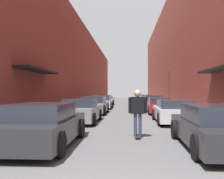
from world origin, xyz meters
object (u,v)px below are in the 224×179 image
object	(u,v)px
parked_car_left_2	(94,105)
parked_car_right_1	(174,111)
parked_car_left_0	(43,125)
parked_car_right_5	(147,99)
parked_car_left_3	(102,102)
parked_car_right_0	(214,127)
parked_car_left_1	(81,111)
skateboarder	(138,108)
parked_car_right_2	(159,106)
parked_car_right_3	(153,102)
traffic_light	(169,85)
parked_car_right_4	(150,101)
parked_car_left_4	(105,100)

from	to	relation	value
parked_car_left_2	parked_car_right_1	distance (m)	7.30
parked_car_left_0	parked_car_right_5	bearing A→B (deg)	78.84
parked_car_left_3	parked_car_right_5	bearing A→B (deg)	60.75
parked_car_left_0	parked_car_right_0	bearing A→B (deg)	-0.46
parked_car_left_1	parked_car_right_1	bearing A→B (deg)	0.94
parked_car_left_3	skateboarder	size ratio (longest dim) A/B	2.56
parked_car_left_3	parked_car_right_1	distance (m)	12.28
parked_car_left_1	parked_car_right_2	world-z (taller)	parked_car_left_1
parked_car_right_3	traffic_light	world-z (taller)	traffic_light
parked_car_right_1	skateboarder	size ratio (longest dim) A/B	2.47
skateboarder	parked_car_left_1	bearing A→B (deg)	123.48
parked_car_right_1	parked_car_right_2	distance (m)	5.79
parked_car_left_0	skateboarder	size ratio (longest dim) A/B	2.61
parked_car_right_2	parked_car_left_0	bearing A→B (deg)	-113.14
parked_car_left_3	parked_car_right_2	bearing A→B (deg)	-46.94
parked_car_right_4	parked_car_right_5	distance (m)	4.81
parked_car_right_2	traffic_light	size ratio (longest dim) A/B	1.20
parked_car_right_5	parked_car_right_3	bearing A→B (deg)	-90.60
parked_car_right_1	parked_car_right_2	world-z (taller)	parked_car_right_1
parked_car_right_3	parked_car_right_4	size ratio (longest dim) A/B	1.08
parked_car_right_4	parked_car_left_3	bearing A→B (deg)	-139.14
parked_car_left_4	parked_car_right_1	xyz separation A→B (m)	(5.20, -16.38, 0.01)
parked_car_left_4	skateboarder	xyz separation A→B (m)	(3.08, -20.88, 0.48)
parked_car_right_3	parked_car_left_2	bearing A→B (deg)	-131.98
parked_car_left_0	parked_car_right_1	bearing A→B (deg)	49.59
parked_car_left_1	traffic_light	distance (m)	13.57
parked_car_right_5	parked_car_left_4	bearing A→B (deg)	-142.36
parked_car_right_4	parked_car_left_4	bearing A→B (deg)	172.21
parked_car_right_3	parked_car_right_4	xyz separation A→B (m)	(0.08, 4.79, -0.07)
parked_car_left_2	parked_car_left_4	xyz separation A→B (m)	(-0.15, 11.12, -0.05)
parked_car_right_5	skateboarder	xyz separation A→B (m)	(-2.22, -24.97, 0.47)
parked_car_left_0	parked_car_right_0	size ratio (longest dim) A/B	0.98
parked_car_left_2	parked_car_right_3	size ratio (longest dim) A/B	1.05
parked_car_left_3	parked_car_left_1	bearing A→B (deg)	-89.69
parked_car_right_2	parked_car_left_3	bearing A→B (deg)	133.06
parked_car_right_1	traffic_light	bearing A→B (deg)	81.99
parked_car_right_0	parked_car_right_2	distance (m)	11.86
parked_car_left_3	traffic_light	distance (m)	6.96
parked_car_left_1	traffic_light	bearing A→B (deg)	60.22
parked_car_left_1	parked_car_right_2	distance (m)	7.69
skateboarder	parked_car_left_2	bearing A→B (deg)	106.71
parked_car_left_1	parked_car_left_2	xyz separation A→B (m)	(-0.01, 5.34, 0.03)
parked_car_left_0	traffic_light	world-z (taller)	traffic_light
parked_car_left_0	parked_car_right_1	size ratio (longest dim) A/B	1.06
parked_car_right_1	parked_car_right_2	size ratio (longest dim) A/B	1.02
parked_car_left_1	traffic_light	xyz separation A→B (m)	(6.68, 11.68, 1.70)
parked_car_right_4	traffic_light	world-z (taller)	traffic_light
parked_car_left_0	parked_car_left_1	distance (m)	5.95
parked_car_left_2	parked_car_right_5	world-z (taller)	parked_car_left_2
parked_car_left_1	parked_car_right_5	xyz separation A→B (m)	(5.15, 20.55, -0.01)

